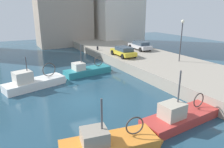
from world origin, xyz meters
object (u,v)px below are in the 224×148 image
fishing_boat_red (184,119)px  fishing_boat_teal (90,73)px  mooring_bollard_north (98,48)px  fishing_boat_white (38,85)px  quay_streetlamp (182,34)px  parked_car_yellow (123,51)px  parked_car_silver (140,45)px

fishing_boat_red → fishing_boat_teal: bearing=96.7°
fishing_boat_teal → mooring_bollard_north: size_ratio=11.37×
fishing_boat_teal → fishing_boat_red: bearing=-83.3°
fishing_boat_teal → fishing_boat_white: size_ratio=0.94×
fishing_boat_teal → quay_streetlamp: bearing=-21.4°
mooring_bollard_north → parked_car_yellow: bearing=-77.8°
fishing_boat_red → fishing_boat_white: fishing_boat_red is taller
fishing_boat_white → quay_streetlamp: 16.69m
parked_car_yellow → fishing_boat_red: bearing=-105.3°
fishing_boat_white → mooring_bollard_north: bearing=40.4°
quay_streetlamp → fishing_boat_red: bearing=-133.1°
parked_car_silver → parked_car_yellow: (-4.66, -2.78, -0.01)m
fishing_boat_white → parked_car_yellow: fishing_boat_white is taller
fishing_boat_red → mooring_bollard_north: bearing=82.2°
fishing_boat_teal → fishing_boat_white: bearing=-165.7°
quay_streetlamp → fishing_boat_white: bearing=171.6°
mooring_bollard_north → quay_streetlamp: (5.65, -11.13, 2.98)m
fishing_boat_red → mooring_bollard_north: size_ratio=12.22×
parked_car_silver → mooring_bollard_north: size_ratio=7.90×
fishing_boat_teal → parked_car_silver: fishing_boat_teal is taller
fishing_boat_red → quay_streetlamp: size_ratio=1.39×
fishing_boat_teal → quay_streetlamp: (9.93, -3.89, 4.34)m
fishing_boat_red → fishing_boat_white: size_ratio=1.01×
fishing_boat_teal → parked_car_yellow: bearing=16.7°
parked_car_silver → mooring_bollard_north: bearing=154.4°
parked_car_silver → parked_car_yellow: size_ratio=1.01×
fishing_boat_white → parked_car_yellow: (11.52, 3.19, 1.70)m
fishing_boat_red → fishing_boat_white: (-7.53, 11.37, 0.03)m
fishing_boat_red → mooring_bollard_north: (2.77, 20.15, 1.34)m
fishing_boat_teal → parked_car_silver: size_ratio=1.44×
fishing_boat_red → parked_car_yellow: fishing_boat_red is taller
fishing_boat_teal → quay_streetlamp: quay_streetlamp is taller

